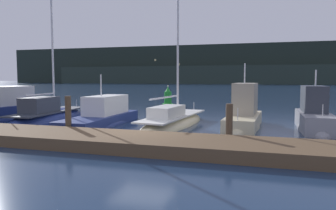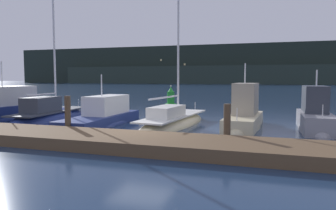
{
  "view_description": "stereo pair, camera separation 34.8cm",
  "coord_description": "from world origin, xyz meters",
  "px_view_note": "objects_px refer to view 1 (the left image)",
  "views": [
    {
      "loc": [
        5.13,
        -12.99,
        2.67
      ],
      "look_at": [
        0.0,
        3.81,
        1.2
      ],
      "focal_mm": 35.0,
      "sensor_mm": 36.0,
      "label": 1
    },
    {
      "loc": [
        5.46,
        -12.88,
        2.67
      ],
      "look_at": [
        0.0,
        3.81,
        1.2
      ],
      "focal_mm": 35.0,
      "sensor_mm": 36.0,
      "label": 2
    }
  ],
  "objects_px": {
    "motorboat_berth_6": "(314,122)",
    "channel_buoy": "(168,98)",
    "sailboat_berth_2": "(48,119)",
    "motorboat_berth_3": "(101,120)",
    "motorboat_berth_5": "(244,120)",
    "rowboat_adrift": "(31,106)",
    "motorboat_berth_1": "(0,114)",
    "sailboat_berth_4": "(173,123)"
  },
  "relations": [
    {
      "from": "channel_buoy",
      "to": "sailboat_berth_2",
      "type": "bearing_deg",
      "value": -104.6
    },
    {
      "from": "motorboat_berth_3",
      "to": "rowboat_adrift",
      "type": "distance_m",
      "value": 15.89
    },
    {
      "from": "sailboat_berth_2",
      "to": "rowboat_adrift",
      "type": "distance_m",
      "value": 12.81
    },
    {
      "from": "motorboat_berth_6",
      "to": "sailboat_berth_4",
      "type": "bearing_deg",
      "value": -174.37
    },
    {
      "from": "motorboat_berth_3",
      "to": "channel_buoy",
      "type": "bearing_deg",
      "value": 91.19
    },
    {
      "from": "rowboat_adrift",
      "to": "motorboat_berth_3",
      "type": "bearing_deg",
      "value": -36.76
    },
    {
      "from": "motorboat_berth_3",
      "to": "motorboat_berth_5",
      "type": "height_order",
      "value": "motorboat_berth_5"
    },
    {
      "from": "motorboat_berth_5",
      "to": "motorboat_berth_6",
      "type": "height_order",
      "value": "motorboat_berth_5"
    },
    {
      "from": "motorboat_berth_3",
      "to": "motorboat_berth_6",
      "type": "xyz_separation_m",
      "value": [
        11.3,
        1.55,
        0.14
      ]
    },
    {
      "from": "sailboat_berth_4",
      "to": "motorboat_berth_5",
      "type": "relative_size",
      "value": 2.24
    },
    {
      "from": "motorboat_berth_1",
      "to": "motorboat_berth_5",
      "type": "xyz_separation_m",
      "value": [
        15.03,
        1.33,
        0.04
      ]
    },
    {
      "from": "sailboat_berth_2",
      "to": "motorboat_berth_1",
      "type": "bearing_deg",
      "value": -176.58
    },
    {
      "from": "motorboat_berth_5",
      "to": "rowboat_adrift",
      "type": "xyz_separation_m",
      "value": [
        -20.53,
        8.05,
        -0.4
      ]
    },
    {
      "from": "sailboat_berth_4",
      "to": "channel_buoy",
      "type": "distance_m",
      "value": 13.69
    },
    {
      "from": "sailboat_berth_2",
      "to": "rowboat_adrift",
      "type": "height_order",
      "value": "sailboat_berth_2"
    },
    {
      "from": "motorboat_berth_5",
      "to": "channel_buoy",
      "type": "distance_m",
      "value": 14.77
    },
    {
      "from": "motorboat_berth_1",
      "to": "motorboat_berth_6",
      "type": "xyz_separation_m",
      "value": [
        18.53,
        1.42,
        0.03
      ]
    },
    {
      "from": "sailboat_berth_4",
      "to": "motorboat_berth_6",
      "type": "bearing_deg",
      "value": 5.63
    },
    {
      "from": "sailboat_berth_2",
      "to": "motorboat_berth_3",
      "type": "distance_m",
      "value": 3.82
    },
    {
      "from": "motorboat_berth_1",
      "to": "rowboat_adrift",
      "type": "distance_m",
      "value": 10.88
    },
    {
      "from": "motorboat_berth_3",
      "to": "motorboat_berth_6",
      "type": "bearing_deg",
      "value": 7.8
    },
    {
      "from": "channel_buoy",
      "to": "rowboat_adrift",
      "type": "height_order",
      "value": "channel_buoy"
    },
    {
      "from": "motorboat_berth_6",
      "to": "channel_buoy",
      "type": "relative_size",
      "value": 2.69
    },
    {
      "from": "sailboat_berth_4",
      "to": "motorboat_berth_5",
      "type": "height_order",
      "value": "sailboat_berth_4"
    },
    {
      "from": "motorboat_berth_3",
      "to": "motorboat_berth_5",
      "type": "distance_m",
      "value": 7.93
    },
    {
      "from": "rowboat_adrift",
      "to": "channel_buoy",
      "type": "bearing_deg",
      "value": 19.1
    },
    {
      "from": "sailboat_berth_2",
      "to": "motorboat_berth_6",
      "type": "distance_m",
      "value": 15.15
    },
    {
      "from": "motorboat_berth_5",
      "to": "motorboat_berth_6",
      "type": "xyz_separation_m",
      "value": [
        3.51,
        0.09,
        -0.01
      ]
    },
    {
      "from": "sailboat_berth_2",
      "to": "channel_buoy",
      "type": "height_order",
      "value": "sailboat_berth_2"
    },
    {
      "from": "motorboat_berth_5",
      "to": "channel_buoy",
      "type": "xyz_separation_m",
      "value": [
        -8.08,
        12.36,
        0.32
      ]
    },
    {
      "from": "motorboat_berth_6",
      "to": "motorboat_berth_3",
      "type": "bearing_deg",
      "value": -172.2
    },
    {
      "from": "motorboat_berth_3",
      "to": "sailboat_berth_2",
      "type": "bearing_deg",
      "value": 174.96
    },
    {
      "from": "motorboat_berth_5",
      "to": "sailboat_berth_2",
      "type": "bearing_deg",
      "value": -174.45
    },
    {
      "from": "motorboat_berth_1",
      "to": "rowboat_adrift",
      "type": "height_order",
      "value": "motorboat_berth_1"
    },
    {
      "from": "channel_buoy",
      "to": "motorboat_berth_5",
      "type": "bearing_deg",
      "value": -56.83
    },
    {
      "from": "motorboat_berth_3",
      "to": "motorboat_berth_1",
      "type": "bearing_deg",
      "value": 178.97
    },
    {
      "from": "motorboat_berth_1",
      "to": "motorboat_berth_5",
      "type": "bearing_deg",
      "value": 5.06
    },
    {
      "from": "motorboat_berth_1",
      "to": "sailboat_berth_4",
      "type": "bearing_deg",
      "value": 3.56
    },
    {
      "from": "motorboat_berth_3",
      "to": "motorboat_berth_6",
      "type": "distance_m",
      "value": 11.41
    },
    {
      "from": "sailboat_berth_4",
      "to": "motorboat_berth_6",
      "type": "xyz_separation_m",
      "value": [
        7.3,
        0.72,
        0.24
      ]
    },
    {
      "from": "motorboat_berth_3",
      "to": "sailboat_berth_4",
      "type": "bearing_deg",
      "value": 11.7
    },
    {
      "from": "motorboat_berth_6",
      "to": "rowboat_adrift",
      "type": "distance_m",
      "value": 25.32
    }
  ]
}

